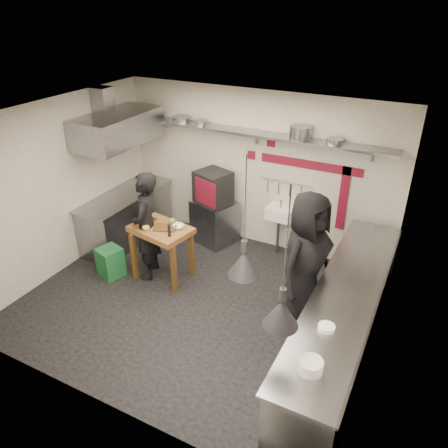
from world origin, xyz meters
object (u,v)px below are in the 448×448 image
at_px(prep_table, 163,252).
at_px(chef_left, 146,227).
at_px(oven_stand, 215,221).
at_px(chef_right, 305,261).
at_px(combi_oven, 213,187).
at_px(green_bin, 110,262).

xyz_separation_m(prep_table, chef_left, (-0.24, -0.05, 0.44)).
height_order(oven_stand, chef_right, chef_right).
bearing_deg(combi_oven, green_bin, -99.66).
bearing_deg(green_bin, prep_table, 24.73).
height_order(prep_table, chef_right, chef_right).
height_order(oven_stand, combi_oven, combi_oven).
bearing_deg(oven_stand, combi_oven, -125.73).
bearing_deg(oven_stand, chef_left, -87.30).
bearing_deg(chef_left, oven_stand, 144.38).
height_order(green_bin, chef_left, chef_left).
bearing_deg(chef_right, chef_left, 108.25).
bearing_deg(chef_left, green_bin, -80.02).
height_order(combi_oven, green_bin, combi_oven).
bearing_deg(combi_oven, prep_table, -77.95).
bearing_deg(chef_right, combi_oven, 73.98).
bearing_deg(chef_left, prep_table, 81.42).
height_order(oven_stand, prep_table, prep_table).
bearing_deg(oven_stand, green_bin, -99.96).
xyz_separation_m(green_bin, chef_right, (3.14, 0.38, 0.74)).
bearing_deg(prep_table, green_bin, -144.85).
xyz_separation_m(chef_left, chef_right, (2.58, 0.06, 0.09)).
distance_m(green_bin, chef_right, 3.24).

